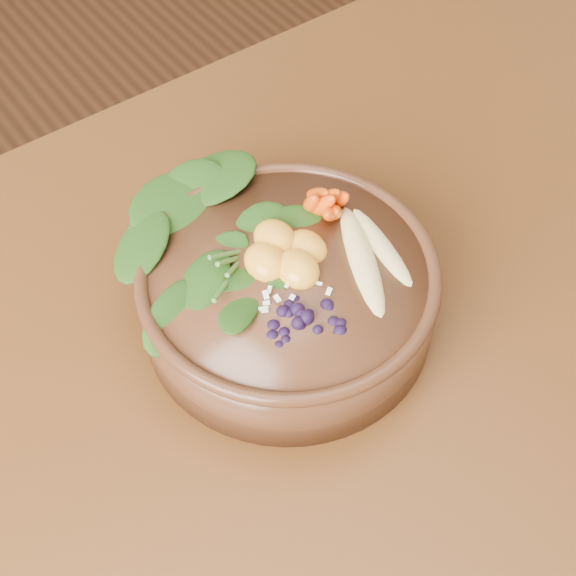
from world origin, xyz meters
name	(u,v)px	position (x,y,z in m)	size (l,w,h in m)	color
dining_table	(493,361)	(0.00, 0.00, 0.66)	(1.60, 0.90, 0.75)	#331C0C
stoneware_bowl	(288,295)	(-0.17, 0.11, 0.78)	(0.25, 0.25, 0.07)	#4C2916
kale_heap	(229,216)	(-0.19, 0.17, 0.84)	(0.16, 0.15, 0.04)	#1F4410
carrot_cluster	(323,175)	(-0.10, 0.15, 0.85)	(0.05, 0.05, 0.07)	#F54E0A
banana_halves	(373,243)	(-0.10, 0.08, 0.83)	(0.08, 0.13, 0.02)	#E0CC84
mandarin_cluster	(286,245)	(-0.16, 0.12, 0.83)	(0.07, 0.08, 0.03)	orange
blueberry_pile	(306,307)	(-0.19, 0.06, 0.83)	(0.11, 0.09, 0.03)	black
coconut_flakes	(295,284)	(-0.18, 0.09, 0.82)	(0.08, 0.06, 0.01)	white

